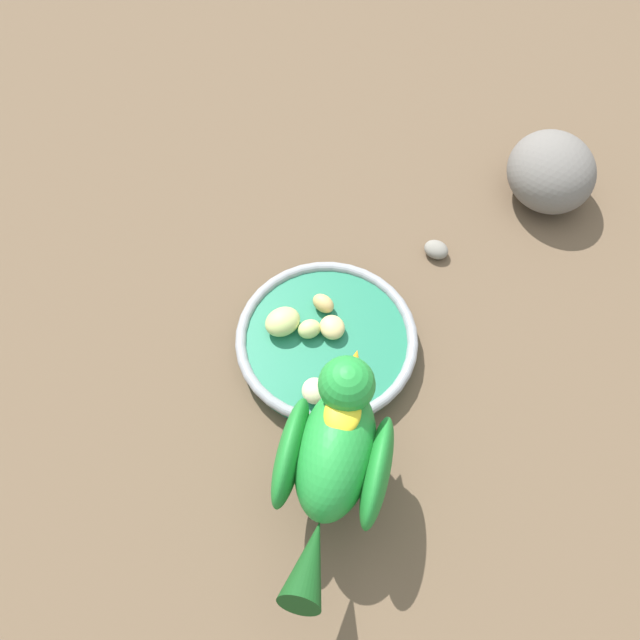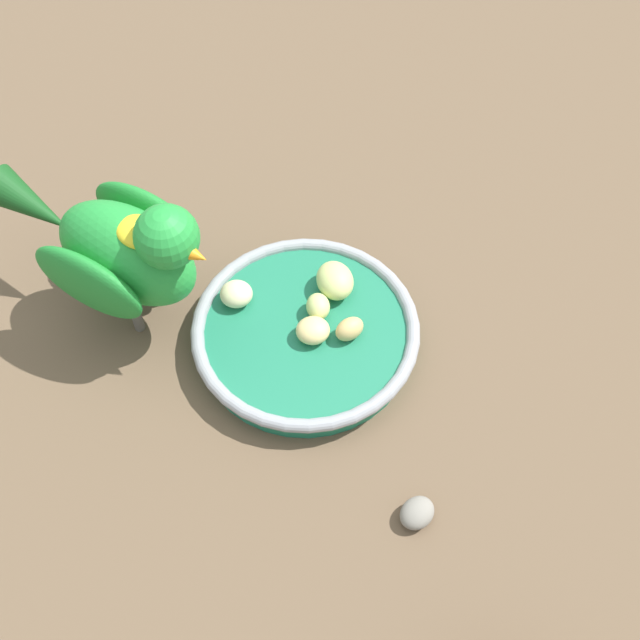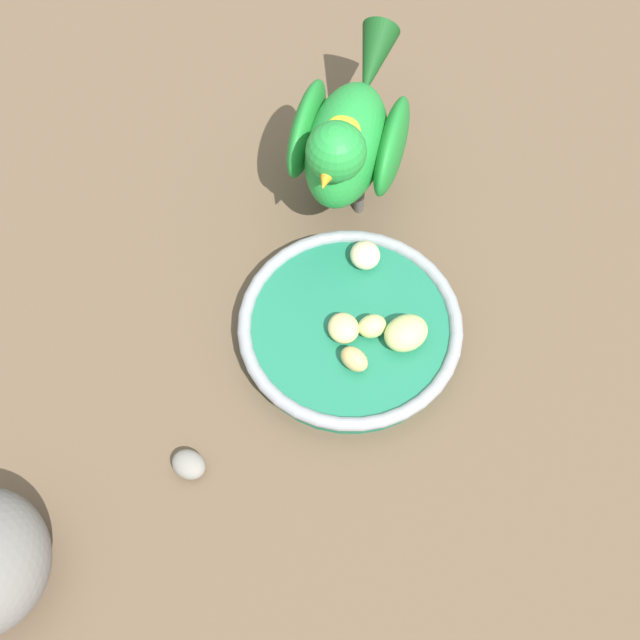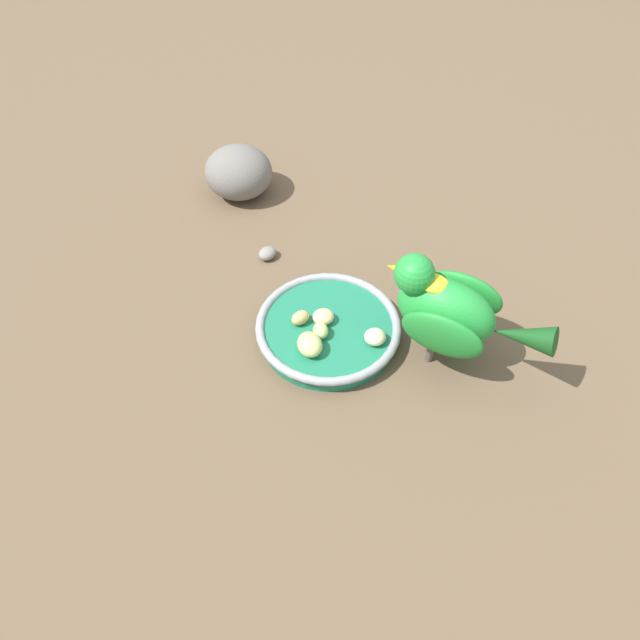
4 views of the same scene
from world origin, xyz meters
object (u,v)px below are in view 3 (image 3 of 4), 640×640
(feeding_bowl, at_px, (350,329))
(pebble_0, at_px, (189,464))
(apple_piece_2, at_px, (365,255))
(apple_piece_3, at_px, (406,333))
(apple_piece_0, at_px, (343,328))
(parrot, at_px, (348,137))
(apple_piece_1, at_px, (373,326))
(apple_piece_4, at_px, (354,359))

(feeding_bowl, height_order, pebble_0, feeding_bowl)
(apple_piece_2, xyz_separation_m, apple_piece_3, (-0.01, 0.08, 0.00))
(apple_piece_3, bearing_deg, apple_piece_0, -23.05)
(apple_piece_2, relative_size, parrot, 0.14)
(apple_piece_3, height_order, parrot, parrot)
(apple_piece_1, xyz_separation_m, pebble_0, (0.17, 0.07, -0.02))
(apple_piece_4, bearing_deg, feeding_bowl, -102.34)
(apple_piece_1, distance_m, pebble_0, 0.18)
(feeding_bowl, height_order, apple_piece_2, apple_piece_2)
(apple_piece_4, distance_m, pebble_0, 0.15)
(apple_piece_0, xyz_separation_m, apple_piece_1, (-0.02, 0.01, 0.00))
(apple_piece_0, height_order, pebble_0, apple_piece_0)
(apple_piece_3, bearing_deg, pebble_0, 14.75)
(feeding_bowl, distance_m, pebble_0, 0.17)
(feeding_bowl, relative_size, parrot, 0.96)
(parrot, bearing_deg, apple_piece_4, 16.31)
(apple_piece_0, bearing_deg, pebble_0, 25.78)
(parrot, bearing_deg, apple_piece_3, 31.23)
(apple_piece_1, bearing_deg, pebble_0, 21.17)
(parrot, relative_size, pebble_0, 6.99)
(apple_piece_2, distance_m, parrot, 0.10)
(feeding_bowl, distance_m, apple_piece_2, 0.07)
(parrot, xyz_separation_m, pebble_0, (0.19, 0.22, -0.08))
(apple_piece_0, height_order, apple_piece_3, apple_piece_3)
(apple_piece_0, distance_m, apple_piece_2, 0.07)
(apple_piece_2, height_order, pebble_0, apple_piece_2)
(apple_piece_0, relative_size, apple_piece_4, 1.12)
(apple_piece_4, distance_m, parrot, 0.19)
(apple_piece_3, distance_m, pebble_0, 0.20)
(apple_piece_4, relative_size, parrot, 0.13)
(apple_piece_0, distance_m, apple_piece_3, 0.05)
(apple_piece_1, relative_size, pebble_0, 0.86)
(apple_piece_1, xyz_separation_m, apple_piece_3, (-0.02, 0.01, 0.00))
(apple_piece_0, height_order, apple_piece_4, same)
(apple_piece_1, relative_size, apple_piece_4, 0.97)
(feeding_bowl, xyz_separation_m, apple_piece_4, (0.01, 0.04, 0.02))
(feeding_bowl, xyz_separation_m, apple_piece_0, (0.01, 0.01, 0.02))
(apple_piece_3, distance_m, apple_piece_4, 0.05)
(apple_piece_4, xyz_separation_m, parrot, (-0.05, -0.18, 0.05))
(apple_piece_2, bearing_deg, apple_piece_3, 96.13)
(feeding_bowl, xyz_separation_m, apple_piece_2, (-0.03, -0.06, 0.02))
(apple_piece_4, bearing_deg, apple_piece_3, -168.42)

